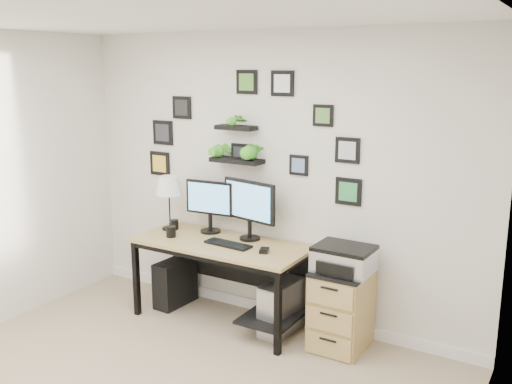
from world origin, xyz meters
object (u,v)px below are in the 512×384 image
Objects in this scene: monitor_right at (249,205)px; table_lamp at (169,187)px; pc_tower_black at (175,282)px; printer at (344,259)px; monitor_left at (210,203)px; pc_tower_grey at (281,308)px; file_cabinet at (341,308)px; desk at (226,255)px; mug at (171,232)px.

monitor_right is 1.12× the size of table_lamp.
printer reaches higher than pc_tower_black.
table_lamp is 1.12× the size of printer.
monitor_left reaches higher than pc_tower_grey.
monitor_right reaches higher than file_cabinet.
file_cabinet is at bearing 3.04° from desk.
monitor_right is at bearing 173.78° from file_cabinet.
printer is (1.11, 0.04, 0.15)m from desk.
file_cabinet is at bearing 130.33° from printer.
monitor_right is (0.14, 0.16, 0.45)m from desk.
printer is at bearing -7.10° from monitor_right.
printer is (0.97, -0.12, -0.30)m from monitor_right.
pc_tower_black is (-0.63, 0.04, -0.40)m from desk.
monitor_left is 0.89m from pc_tower_black.
file_cabinet is at bearing -6.22° from monitor_right.
desk is 0.68m from pc_tower_grey.
file_cabinet reaches higher than pc_tower_black.
mug is at bearing -49.16° from table_lamp.
printer is (1.74, 0.01, 0.55)m from pc_tower_black.
monitor_left is at bearing 150.43° from desk.
desk is at bearing 15.00° from mug.
table_lamp is (-0.69, 0.06, 0.54)m from desk.
table_lamp is (-0.83, -0.10, 0.09)m from monitor_right.
table_lamp is 1.07× the size of pc_tower_grey.
monitor_right is 1.29× the size of pc_tower_black.
table_lamp is at bearing -165.25° from monitor_left.
monitor_left reaches higher than pc_tower_black.
pc_tower_grey is at bearing -19.01° from monitor_right.
pc_tower_grey is at bearing -175.97° from file_cabinet.
monitor_right is at bearing -0.46° from monitor_left.
desk is 15.89× the size of mug.
printer is at bearing 2.14° from desk.
monitor_right is 0.95m from pc_tower_grey.
mug reaches higher than file_cabinet.
monitor_right is 1.02m from printer.
pc_tower_black is (-0.11, 0.17, -0.58)m from mug.
pc_tower_black is 1.73m from file_cabinet.
table_lamp is 0.45m from mug.
monitor_left is at bearing 53.53° from mug.
desk reaches higher than pc_tower_grey.
desk is 0.75m from pc_tower_black.
desk is 3.08× the size of table_lamp.
file_cabinet is (0.54, 0.04, 0.10)m from pc_tower_grey.
file_cabinet is (1.10, 0.06, -0.29)m from desk.
pc_tower_grey is at bearing -177.78° from printer.
monitor_right reaches higher than pc_tower_grey.
pc_tower_black is at bearing -22.25° from table_lamp.
file_cabinet is at bearing -0.09° from table_lamp.
monitor_left is 0.96× the size of table_lamp.
monitor_left is at bearing 179.54° from monitor_right.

